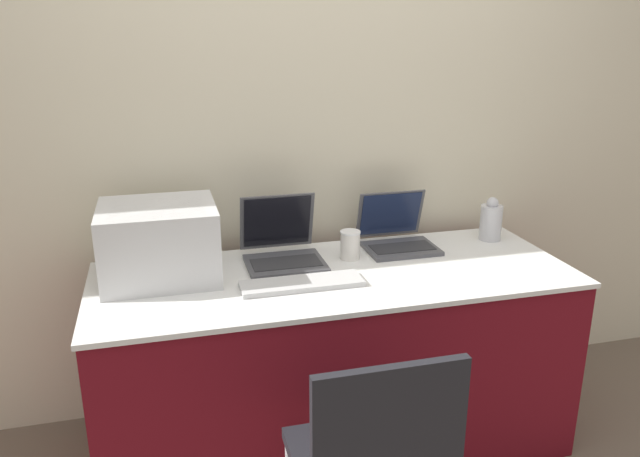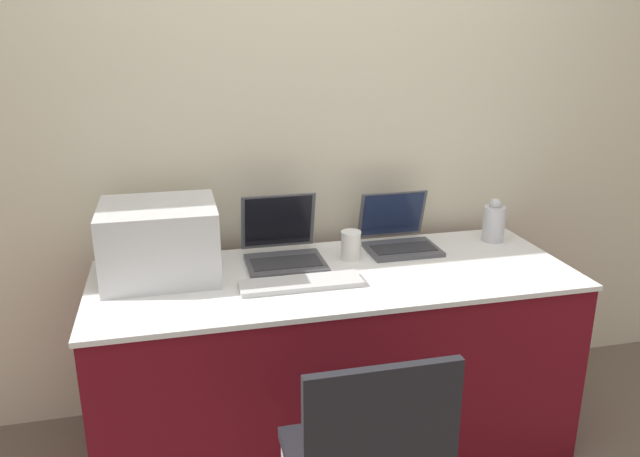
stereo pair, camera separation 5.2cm
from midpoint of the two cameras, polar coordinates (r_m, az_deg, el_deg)
name	(u,v)px [view 1 (the left image)]	position (r m, az deg, el deg)	size (l,w,h in m)	color
wall_back	(306,129)	(2.83, -1.81, 9.05)	(8.00, 0.05, 2.60)	beige
table	(334,360)	(2.69, 0.76, -11.94)	(1.92, 0.74, 0.80)	maroon
printer	(159,239)	(2.50, -15.09, -0.96)	(0.44, 0.39, 0.29)	silver
laptop_left	(282,248)	(2.62, -4.04, -1.77)	(0.32, 0.33, 0.27)	#4C4C51
laptop_right	(397,235)	(2.80, 6.53, -0.64)	(0.31, 0.30, 0.24)	#4C4C51
external_keyboard	(302,284)	(2.39, -2.31, -5.06)	(0.47, 0.14, 0.02)	silver
coffee_cup	(350,245)	(2.64, 2.20, -1.51)	(0.09, 0.09, 0.12)	white
metal_pitcher	(491,221)	(2.97, 14.88, 0.68)	(0.10, 0.10, 0.20)	silver
chair	(374,457)	(1.96, 4.12, -20.14)	(0.44, 0.42, 0.90)	black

